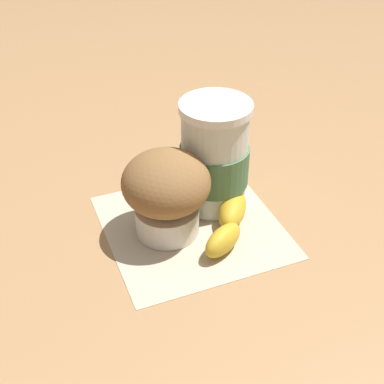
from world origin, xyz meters
TOP-DOWN VIEW (x-y plane):
  - ground_plane at (0.00, 0.00)m, footprint 3.00×3.00m
  - paper_napkin at (0.00, 0.00)m, footprint 0.24×0.24m
  - coffee_cup at (-0.04, 0.04)m, footprint 0.09×0.09m
  - muffin at (-0.00, -0.03)m, footprint 0.11×0.11m
  - banana at (-0.03, 0.05)m, footprint 0.23×0.09m

SIDE VIEW (x-z plane):
  - ground_plane at x=0.00m, z-range 0.00..0.00m
  - paper_napkin at x=0.00m, z-range 0.00..0.00m
  - banana at x=-0.03m, z-range 0.00..0.03m
  - muffin at x=0.00m, z-range 0.01..0.12m
  - coffee_cup at x=-0.04m, z-range 0.00..0.14m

